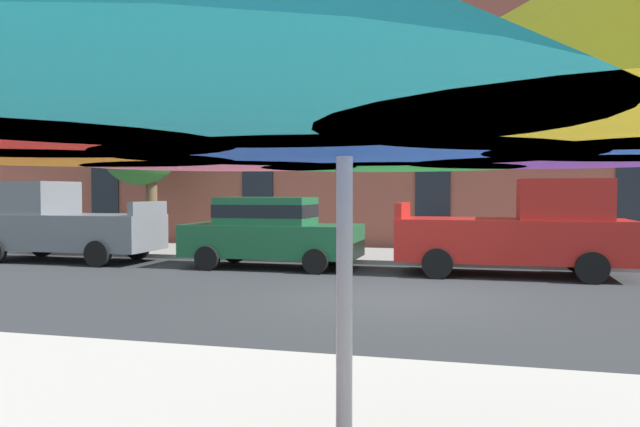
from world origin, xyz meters
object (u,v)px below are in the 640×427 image
Objects in this scene: sedan_green at (270,230)px; pickup_red at (522,231)px; street_tree_left at (150,140)px; patio_umbrella at (345,98)px; pickup_gray at (60,224)px.

sedan_green is 0.86× the size of pickup_red.
patio_umbrella is at bearing -58.30° from street_tree_left.
pickup_red is at bearing -16.54° from street_tree_left.
pickup_gray is at bearing 180.00° from pickup_red.
street_tree_left is at bearing 121.70° from patio_umbrella.
pickup_red is 12.02m from street_tree_left.
street_tree_left is at bearing 75.08° from pickup_gray.
pickup_gray is 1.00× the size of pickup_red.
pickup_gray and pickup_red have the same top height.
patio_umbrella is at bearing -96.08° from pickup_red.
pickup_red is at bearing 0.00° from sedan_green.
sedan_green is at bearing -180.00° from pickup_red.
pickup_red is (6.04, 0.00, 0.08)m from sedan_green.
street_tree_left is 18.90m from patio_umbrella.
patio_umbrella reaches higher than pickup_gray.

